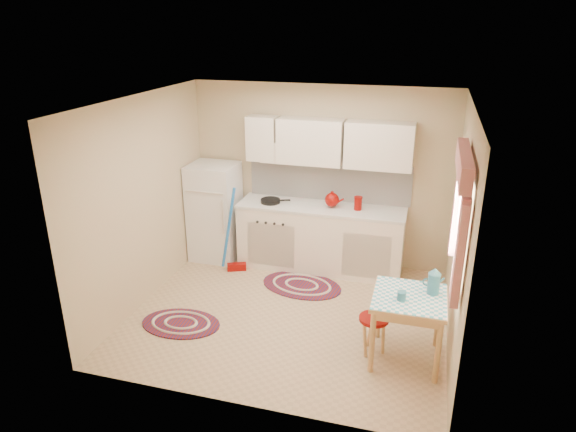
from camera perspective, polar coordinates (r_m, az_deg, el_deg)
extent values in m
plane|color=tan|center=(6.22, 0.13, -10.81)|extent=(3.60, 3.60, 0.00)
cube|color=silver|center=(5.34, 0.16, 12.61)|extent=(3.60, 3.20, 0.04)
cube|color=tan|center=(7.13, 3.61, 4.44)|extent=(3.60, 0.04, 2.50)
cube|color=tan|center=(4.28, -5.68, -7.42)|extent=(3.60, 0.04, 2.50)
cube|color=tan|center=(6.36, -15.69, 1.58)|extent=(0.04, 3.20, 2.50)
cube|color=tan|center=(5.49, 18.55, -1.83)|extent=(0.04, 3.20, 2.50)
cube|color=white|center=(7.11, 4.56, 3.90)|extent=(2.25, 0.03, 0.55)
cube|color=white|center=(6.82, 4.45, 8.16)|extent=(2.25, 0.33, 0.60)
cube|color=white|center=(4.87, 18.90, -0.98)|extent=(0.04, 0.85, 0.95)
cube|color=white|center=(7.43, -8.13, 0.46)|extent=(0.65, 0.60, 1.40)
cube|color=white|center=(7.12, 3.62, -2.54)|extent=(2.25, 0.60, 0.88)
cube|color=silver|center=(6.95, 3.71, 0.94)|extent=(2.27, 0.62, 0.04)
cylinder|color=black|center=(7.06, -1.97, 1.68)|extent=(0.34, 0.34, 0.05)
cylinder|color=#830804|center=(6.84, 7.78, 1.33)|extent=(0.11, 0.11, 0.16)
cube|color=#E0AF70|center=(5.45, 13.05, -12.02)|extent=(0.72, 0.72, 0.72)
cylinder|color=#830804|center=(5.55, 9.41, -12.89)|extent=(0.39, 0.39, 0.42)
cylinder|color=#2A6A82|center=(5.15, 12.51, -8.70)|extent=(0.09, 0.09, 0.10)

